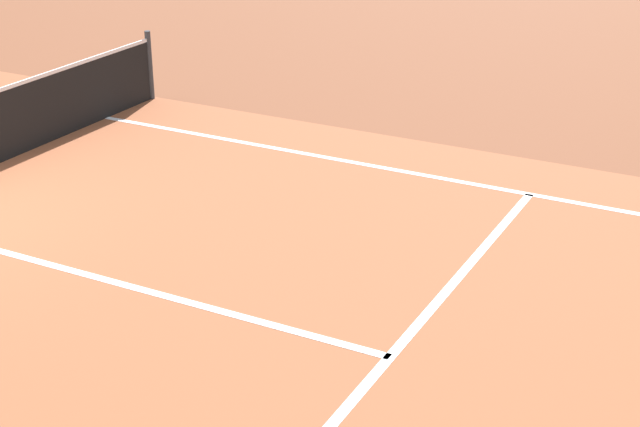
# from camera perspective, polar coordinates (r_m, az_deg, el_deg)

# --- Properties ---
(line_sideline_right) EXTENTS (0.10, 11.89, 0.01)m
(line_sideline_right) POSITION_cam_1_polar(r_m,az_deg,el_deg) (11.96, 10.14, 1.51)
(line_sideline_right) COLOR white
(line_sideline_right) RESTS_ON ground_plane
(line_service_near) EXTENTS (8.22, 0.10, 0.01)m
(line_service_near) POSITION_cam_1_polar(r_m,az_deg,el_deg) (8.35, 4.13, -8.41)
(line_service_near) COLOR white
(line_service_near) RESTS_ON ground_plane
(line_center_service) EXTENTS (0.10, 6.40, 0.01)m
(line_center_service) POSITION_cam_1_polar(r_m,az_deg,el_deg) (9.88, -13.12, -3.64)
(line_center_service) COLOR white
(line_center_service) RESTS_ON ground_plane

